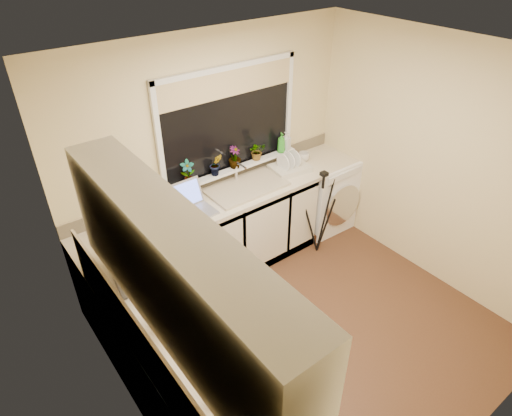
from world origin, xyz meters
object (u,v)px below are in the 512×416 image
Objects in this scene: steel_jar at (217,390)px; microwave at (133,257)px; laptop at (190,205)px; cup_back at (304,157)px; kettle at (175,310)px; plant_a at (188,173)px; plant_c at (235,157)px; soap_bottle_clear at (286,141)px; washing_machine at (323,192)px; dish_rack at (290,168)px; plant_d at (257,151)px; tripod at (320,213)px; soap_bottle_green at (281,143)px; plant_b at (216,164)px.

steel_jar is 1.30m from microwave.
microwave reaches higher than laptop.
steel_jar is 3.06m from cup_back.
kettle is 1.69× the size of cup_back.
steel_jar is 0.39× the size of plant_a.
plant_c reaches higher than soap_bottle_clear.
kettle is at bearing -147.80° from soap_bottle_clear.
washing_machine is 0.71m from dish_rack.
laptop is at bearing 55.23° from kettle.
kettle is at bearing -172.85° from microwave.
plant_c is (1.46, 0.71, 0.12)m from microwave.
laptop is at bearing -161.57° from plant_c.
plant_c is 1.79× the size of cup_back.
kettle is at bearing -142.25° from plant_d.
plant_d is (1.76, 1.36, 0.14)m from kettle.
laptop is 1.02m from plant_d.
soap_bottle_green is at bearing 82.62° from tripod.
tripod is 7.86× the size of cup_back.
kettle is at bearing -152.15° from cup_back.
dish_rack is 0.32m from soap_bottle_clear.
dish_rack is at bearing -9.31° from plant_a.
dish_rack is (-0.52, 0.05, 0.48)m from washing_machine.
plant_a is at bearing 59.56° from laptop.
microwave is 2.05× the size of plant_a.
tripod is 0.69m from cup_back.
microwave reaches higher than dish_rack.
plant_a is 1.11× the size of plant_b.
dish_rack is 1.80× the size of soap_bottle_green.
laptop is 1.98m from steel_jar.
kettle is 2.33m from tripod.
cup_back is (0.57, -0.13, -0.20)m from plant_d.
plant_a is (0.90, 0.70, 0.13)m from microwave.
cup_back reaches higher than washing_machine.
plant_d is (-0.39, 0.63, 0.63)m from tripod.
steel_jar is 0.51× the size of soap_bottle_clear.
plant_a reaches higher than soap_bottle_clear.
soap_bottle_clear is at bearing 150.45° from washing_machine.
plant_a is at bearing 174.25° from washing_machine.
soap_bottle_clear is (1.26, 0.02, -0.03)m from plant_a.
laptop is 3.70× the size of steel_jar.
tripod is 0.89m from soap_bottle_clear.
kettle reaches higher than dish_rack.
plant_b is (-0.93, 0.61, 0.65)m from tripod.
plant_a is 1.28× the size of soap_bottle_clear.
soap_bottle_clear is (2.25, 2.01, 0.20)m from steel_jar.
laptop is 1.37m from kettle.
plant_b is at bearing -53.14° from microwave.
soap_bottle_clear reaches higher than microwave.
kettle is 2.17× the size of steel_jar.
washing_machine is 3.94× the size of soap_bottle_green.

